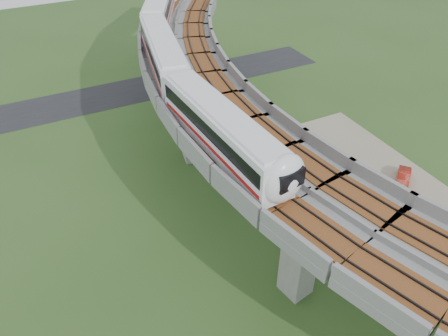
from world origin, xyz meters
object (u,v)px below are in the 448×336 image
Objects in this scene: car_white at (370,189)px; car_red at (403,177)px; metro_train at (179,29)px; car_dark at (317,167)px.

car_red is at bearing -23.24° from car_white.
car_red reaches higher than car_white.
car_dark is (8.93, -16.53, -11.76)m from metro_train.
metro_train is 16.58× the size of car_white.
car_red is 1.04× the size of car_dark.
car_dark is (-2.65, 5.59, -0.09)m from car_white.
metro_train reaches higher than car_white.
car_dark is at bearing 93.34° from car_white.
car_white is 0.96× the size of car_red.
car_red is at bearing -126.76° from car_dark.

